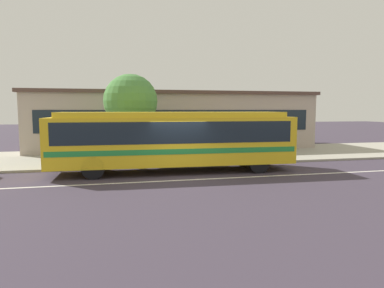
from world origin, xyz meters
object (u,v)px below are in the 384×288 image
pedestrian_standing_by_tree (136,144)px  bus_stop_sign (241,131)px  pedestrian_waiting_near_sign (244,144)px  pedestrian_walking_along_curb (123,146)px  street_tree_near_stop (131,101)px  transit_bus (174,137)px

pedestrian_standing_by_tree → bus_stop_sign: bus_stop_sign is taller
pedestrian_waiting_near_sign → pedestrian_standing_by_tree: (-5.96, 0.56, 0.04)m
pedestrian_walking_along_curb → street_tree_near_stop: 3.11m
bus_stop_sign → pedestrian_standing_by_tree: bearing=174.3°
pedestrian_walking_along_curb → bus_stop_sign: 6.55m
pedestrian_walking_along_curb → pedestrian_standing_by_tree: 0.83m
pedestrian_waiting_near_sign → pedestrian_standing_by_tree: pedestrian_standing_by_tree is taller
transit_bus → street_tree_near_stop: size_ratio=2.35×
pedestrian_standing_by_tree → pedestrian_waiting_near_sign: bearing=-5.4°
transit_bus → pedestrian_walking_along_curb: bearing=140.2°
bus_stop_sign → street_tree_near_stop: 6.56m
pedestrian_waiting_near_sign → bus_stop_sign: bearing=-172.6°
street_tree_near_stop → pedestrian_waiting_near_sign: bearing=-18.7°
pedestrian_standing_by_tree → pedestrian_walking_along_curb: bearing=-148.5°
pedestrian_walking_along_curb → street_tree_near_stop: size_ratio=0.34×
transit_bus → street_tree_near_stop: bearing=115.1°
transit_bus → pedestrian_walking_along_curb: transit_bus is taller
transit_bus → bus_stop_sign: 4.52m
pedestrian_waiting_near_sign → transit_bus: bearing=-156.7°
transit_bus → pedestrian_walking_along_curb: size_ratio=6.89×
transit_bus → street_tree_near_stop: street_tree_near_stop is taller
transit_bus → street_tree_near_stop: (-1.84, 3.93, 1.79)m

